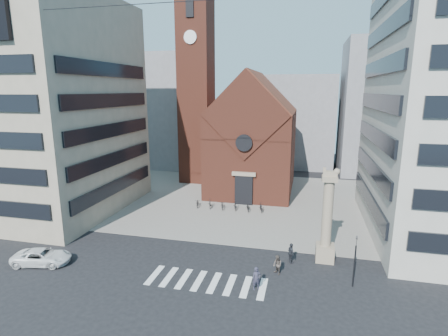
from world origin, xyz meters
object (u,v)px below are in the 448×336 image
Objects in this scene: traffic_light at (355,260)px; scooter_0 at (198,203)px; lion_column at (327,225)px; pedestrian_0 at (256,279)px; white_car at (42,257)px; pedestrian_2 at (291,253)px; pedestrian_1 at (277,265)px.

traffic_light reaches higher than scooter_0.
scooter_0 is at bearing 143.76° from lion_column.
white_car is at bearing 156.18° from pedestrian_0.
lion_column is 4.08m from pedestrian_2.
pedestrian_1 is at bearing 175.09° from traffic_light.
pedestrian_2 is at bearing 114.11° from pedestrian_1.
white_car is at bearing -174.49° from traffic_light.
pedestrian_2 reaches higher than pedestrian_1.
pedestrian_0 is 0.99× the size of pedestrian_2.
lion_column is at bearing 116.46° from traffic_light.
pedestrian_0 is 5.52m from pedestrian_2.
traffic_light is 2.53× the size of pedestrian_1.
lion_column reaches higher than scooter_0.
pedestrian_1 reaches higher than white_car.
pedestrian_1 is 0.89× the size of scooter_0.
traffic_light reaches higher than pedestrian_1.
pedestrian_2 is at bearing -88.55° from white_car.
scooter_0 is at bearing -38.32° from white_car.
traffic_light is 2.24× the size of scooter_0.
lion_column is at bearing -50.95° from scooter_0.
pedestrian_2 is at bearing 150.56° from traffic_light.
pedestrian_2 reaches higher than white_car.
pedestrian_0 is at bearing 129.90° from pedestrian_2.
scooter_0 is at bearing 175.94° from pedestrian_1.
pedestrian_2 is (1.01, 2.29, 0.09)m from pedestrian_1.
lion_column is 8.56m from pedestrian_0.
white_car is 2.91× the size of pedestrian_1.
traffic_light is at bearing -55.93° from scooter_0.
lion_column is 5.11× the size of pedestrian_1.
lion_column is 4.62m from traffic_light.
white_car is 19.17m from pedestrian_0.
pedestrian_1 is at bearing 37.78° from pedestrian_0.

